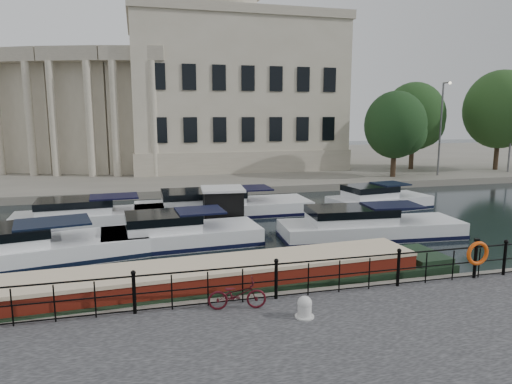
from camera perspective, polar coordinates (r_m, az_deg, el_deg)
ground_plane at (r=15.94m, az=0.07°, el=-11.96°), size 160.00×160.00×0.00m
far_bank at (r=53.76m, az=-10.52°, el=3.52°), size 120.00×42.00×0.55m
railing at (r=13.49m, az=2.53°, el=-10.61°), size 24.14×0.14×1.22m
civic_building at (r=49.14m, az=-11.58°, el=10.82°), size 53.55×31.84×16.85m
lamp_posts at (r=45.97m, az=25.98°, el=7.36°), size 8.24×1.55×8.07m
bicycle at (r=12.91m, az=-2.37°, el=-12.66°), size 1.68×0.79×0.85m
mooring_bollard at (r=12.54m, az=6.10°, el=-14.13°), size 0.52×0.52×0.59m
life_ring_post at (r=16.66m, az=25.93°, el=-6.98°), size 0.81×0.21×1.33m
narrowboat at (r=15.01m, az=-5.12°, el=-11.91°), size 17.26×3.23×1.62m
harbour_hut at (r=24.02m, az=-4.17°, el=-2.18°), size 3.18×2.73×2.18m
cabin_cruisers at (r=23.49m, az=-6.01°, el=-3.95°), size 27.66×10.68×1.99m
trees at (r=47.28m, az=23.44°, el=8.58°), size 18.52×10.27×9.56m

